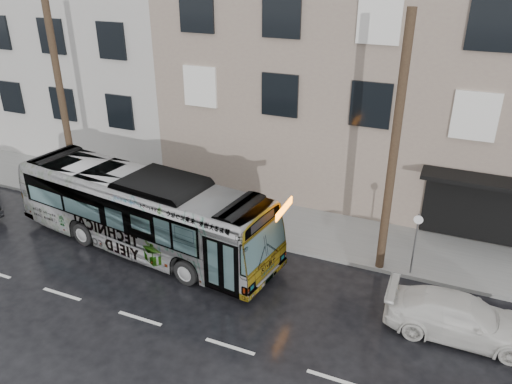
# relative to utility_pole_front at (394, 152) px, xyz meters

# --- Properties ---
(ground) EXTENTS (120.00, 120.00, 0.00)m
(ground) POSITION_rel_utility_pole_front_xyz_m (-6.50, -3.30, -4.65)
(ground) COLOR black
(ground) RESTS_ON ground
(sidewalk) EXTENTS (90.00, 3.60, 0.15)m
(sidewalk) POSITION_rel_utility_pole_front_xyz_m (-6.50, 1.60, -4.58)
(sidewalk) COLOR gray
(sidewalk) RESTS_ON ground
(building_taupe) EXTENTS (20.00, 12.00, 11.00)m
(building_taupe) POSITION_rel_utility_pole_front_xyz_m (-1.50, 9.40, 0.85)
(building_taupe) COLOR gray
(building_taupe) RESTS_ON ground
(utility_pole_front) EXTENTS (0.30, 0.30, 9.00)m
(utility_pole_front) POSITION_rel_utility_pole_front_xyz_m (0.00, 0.00, 0.00)
(utility_pole_front) COLOR #413120
(utility_pole_front) RESTS_ON sidewalk
(utility_pole_rear) EXTENTS (0.30, 0.30, 9.00)m
(utility_pole_rear) POSITION_rel_utility_pole_front_xyz_m (-14.00, 0.00, 0.00)
(utility_pole_rear) COLOR #413120
(utility_pole_rear) RESTS_ON sidewalk
(sign_post) EXTENTS (0.06, 0.06, 2.40)m
(sign_post) POSITION_rel_utility_pole_front_xyz_m (1.10, 0.00, -3.30)
(sign_post) COLOR slate
(sign_post) RESTS_ON sidewalk
(bus) EXTENTS (11.53, 4.12, 3.14)m
(bus) POSITION_rel_utility_pole_front_xyz_m (-8.85, -2.02, -3.08)
(bus) COLOR #B2B2B2
(bus) RESTS_ON ground
(white_sedan) EXTENTS (4.48, 1.90, 1.29)m
(white_sedan) POSITION_rel_utility_pole_front_xyz_m (2.86, -2.57, -4.01)
(white_sedan) COLOR silver
(white_sedan) RESTS_ON ground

